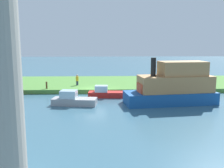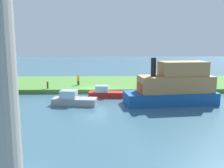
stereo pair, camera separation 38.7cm
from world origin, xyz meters
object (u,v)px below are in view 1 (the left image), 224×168
object	(u,v)px
pontoon_yellow	(105,93)
person_on_bank	(77,80)
mooring_post	(47,85)
skiff_small	(173,87)
motorboat_white	(73,100)

from	to	relation	value
pontoon_yellow	person_on_bank	bearing A→B (deg)	-54.91
mooring_post	pontoon_yellow	distance (m)	7.52
skiff_small	motorboat_white	world-z (taller)	skiff_small
person_on_bank	skiff_small	world-z (taller)	skiff_small
pontoon_yellow	motorboat_white	world-z (taller)	motorboat_white
person_on_bank	motorboat_white	bearing A→B (deg)	93.10
skiff_small	pontoon_yellow	xyz separation A→B (m)	(6.75, -3.11, -1.23)
person_on_bank	pontoon_yellow	world-z (taller)	person_on_bank
pontoon_yellow	mooring_post	bearing A→B (deg)	-20.94
person_on_bank	motorboat_white	size ratio (longest dim) A/B	0.31
person_on_bank	pontoon_yellow	xyz separation A→B (m)	(-3.57, 5.09, -0.74)
pontoon_yellow	skiff_small	bearing A→B (deg)	155.29
motorboat_white	pontoon_yellow	bearing A→B (deg)	-132.50
mooring_post	pontoon_yellow	world-z (taller)	mooring_post
skiff_small	motorboat_white	size ratio (longest dim) A/B	2.09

